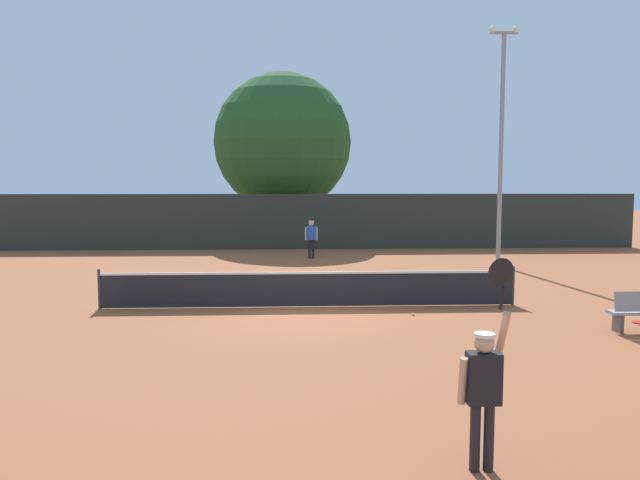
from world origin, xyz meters
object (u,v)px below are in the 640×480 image
object	(u,v)px
spare_racket	(639,322)
player_receiving	(311,235)
light_pole	(501,133)
large_tree	(283,142)
player_serving	(484,380)
tennis_ball	(413,314)
parked_car_near	(328,224)

from	to	relation	value
spare_racket	player_receiving	bearing A→B (deg)	119.60
spare_racket	light_pole	bearing A→B (deg)	89.26
player_receiving	spare_racket	size ratio (longest dim) A/B	3.27
spare_racket	large_tree	distance (m)	23.74
player_serving	large_tree	size ratio (longest dim) A/B	0.25
tennis_ball	large_tree	xyz separation A→B (m)	(-3.56, 20.21, 5.71)
tennis_ball	light_pole	world-z (taller)	light_pole
tennis_ball	spare_racket	size ratio (longest dim) A/B	0.13
spare_racket	parked_car_near	distance (m)	25.61
player_receiving	large_tree	bearing A→B (deg)	-80.54
player_receiving	parked_car_near	size ratio (longest dim) A/B	0.40
tennis_ball	large_tree	distance (m)	21.30
light_pole	player_serving	bearing A→B (deg)	-109.82
tennis_ball	spare_racket	world-z (taller)	tennis_ball
light_pole	parked_car_near	distance (m)	16.56
player_serving	parked_car_near	bearing A→B (deg)	89.70
large_tree	parked_car_near	world-z (taller)	large_tree
player_serving	spare_racket	world-z (taller)	player_serving
light_pole	tennis_ball	bearing A→B (deg)	-120.48
player_receiving	large_tree	xyz separation A→B (m)	(-1.38, 8.27, 4.70)
player_receiving	light_pole	bearing A→B (deg)	159.32
player_receiving	large_tree	size ratio (longest dim) A/B	0.17
light_pole	spare_racket	bearing A→B (deg)	-90.74
player_serving	light_pole	distance (m)	18.85
spare_racket	parked_car_near	bearing A→B (deg)	103.39
light_pole	parked_car_near	world-z (taller)	light_pole
player_serving	spare_racket	bearing A→B (deg)	49.30
player_receiving	tennis_ball	size ratio (longest dim) A/B	24.91
parked_car_near	light_pole	bearing A→B (deg)	-66.54
player_serving	spare_racket	size ratio (longest dim) A/B	4.74
tennis_ball	light_pole	distance (m)	11.82
spare_racket	tennis_ball	bearing A→B (deg)	168.19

